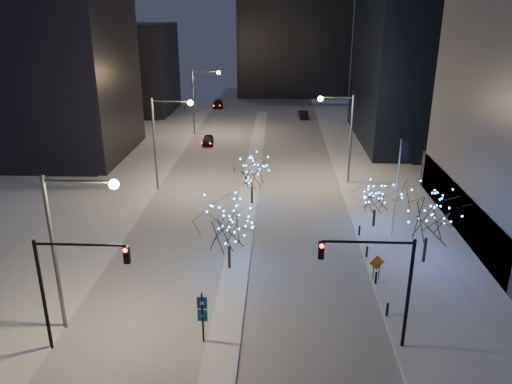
# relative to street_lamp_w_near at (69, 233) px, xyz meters

# --- Properties ---
(ground) EXTENTS (160.00, 160.00, 0.00)m
(ground) POSITION_rel_street_lamp_w_near_xyz_m (8.94, -2.00, -6.50)
(ground) COLOR white
(ground) RESTS_ON ground
(road) EXTENTS (20.00, 130.00, 0.02)m
(road) POSITION_rel_street_lamp_w_near_xyz_m (8.94, 33.00, -6.49)
(road) COLOR #A3A9B2
(road) RESTS_ON ground
(median) EXTENTS (2.00, 80.00, 0.15)m
(median) POSITION_rel_street_lamp_w_near_xyz_m (8.94, 28.00, -6.42)
(median) COLOR white
(median) RESTS_ON ground
(east_sidewalk) EXTENTS (10.00, 90.00, 0.15)m
(east_sidewalk) POSITION_rel_street_lamp_w_near_xyz_m (23.94, 18.00, -6.42)
(east_sidewalk) COLOR white
(east_sidewalk) RESTS_ON ground
(west_sidewalk) EXTENTS (8.00, 90.00, 0.15)m
(west_sidewalk) POSITION_rel_street_lamp_w_near_xyz_m (-5.06, 18.00, -6.42)
(west_sidewalk) COLOR white
(west_sidewalk) RESTS_ON ground
(filler_west_near) EXTENTS (22.00, 18.00, 24.00)m
(filler_west_near) POSITION_rel_street_lamp_w_near_xyz_m (-19.06, 38.00, 5.50)
(filler_west_near) COLOR black
(filler_west_near) RESTS_ON ground
(filler_west_far) EXTENTS (18.00, 16.00, 16.00)m
(filler_west_far) POSITION_rel_street_lamp_w_near_xyz_m (-17.06, 68.00, 1.50)
(filler_west_far) COLOR black
(filler_west_far) RESTS_ON ground
(street_lamp_w_near) EXTENTS (4.40, 0.56, 10.00)m
(street_lamp_w_near) POSITION_rel_street_lamp_w_near_xyz_m (0.00, 0.00, 0.00)
(street_lamp_w_near) COLOR #595E66
(street_lamp_w_near) RESTS_ON ground
(street_lamp_w_mid) EXTENTS (4.40, 0.56, 10.00)m
(street_lamp_w_mid) POSITION_rel_street_lamp_w_near_xyz_m (0.00, 25.00, 0.00)
(street_lamp_w_mid) COLOR #595E66
(street_lamp_w_mid) RESTS_ON ground
(street_lamp_w_far) EXTENTS (4.40, 0.56, 10.00)m
(street_lamp_w_far) POSITION_rel_street_lamp_w_near_xyz_m (0.00, 50.00, 0.00)
(street_lamp_w_far) COLOR #595E66
(street_lamp_w_far) RESTS_ON ground
(street_lamp_east) EXTENTS (3.90, 0.56, 10.00)m
(street_lamp_east) POSITION_rel_street_lamp_w_near_xyz_m (19.02, 28.00, -0.05)
(street_lamp_east) COLOR #595E66
(street_lamp_east) RESTS_ON ground
(traffic_signal_west) EXTENTS (5.26, 0.43, 7.00)m
(traffic_signal_west) POSITION_rel_street_lamp_w_near_xyz_m (0.50, -2.00, -1.74)
(traffic_signal_west) COLOR black
(traffic_signal_west) RESTS_ON ground
(traffic_signal_east) EXTENTS (5.26, 0.43, 7.00)m
(traffic_signal_east) POSITION_rel_street_lamp_w_near_xyz_m (17.88, -1.00, -1.74)
(traffic_signal_east) COLOR black
(traffic_signal_east) RESTS_ON ground
(flagpoles) EXTENTS (1.35, 2.60, 8.00)m
(flagpoles) POSITION_rel_street_lamp_w_near_xyz_m (22.30, 15.25, -1.70)
(flagpoles) COLOR silver
(flagpoles) RESTS_ON east_sidewalk
(bollards) EXTENTS (0.16, 12.16, 0.90)m
(bollards) POSITION_rel_street_lamp_w_near_xyz_m (19.14, 8.00, -5.90)
(bollards) COLOR black
(bollards) RESTS_ON east_sidewalk
(car_near) EXTENTS (1.89, 4.07, 1.35)m
(car_near) POSITION_rel_street_lamp_w_near_xyz_m (1.82, 44.26, -5.82)
(car_near) COLOR black
(car_near) RESTS_ON ground
(car_mid) EXTENTS (1.87, 4.43, 1.42)m
(car_mid) POSITION_rel_street_lamp_w_near_xyz_m (16.33, 63.18, -5.79)
(car_mid) COLOR black
(car_mid) RESTS_ON ground
(car_far) EXTENTS (2.45, 4.94, 1.38)m
(car_far) POSITION_rel_street_lamp_w_near_xyz_m (-0.06, 72.75, -5.81)
(car_far) COLOR black
(car_far) RESTS_ON ground
(holiday_tree_median_near) EXTENTS (5.87, 5.87, 5.49)m
(holiday_tree_median_near) POSITION_rel_street_lamp_w_near_xyz_m (8.44, 7.78, -2.88)
(holiday_tree_median_near) COLOR black
(holiday_tree_median_near) RESTS_ON median
(holiday_tree_median_far) EXTENTS (4.24, 4.24, 4.95)m
(holiday_tree_median_far) POSITION_rel_street_lamp_w_near_xyz_m (9.44, 21.14, -3.13)
(holiday_tree_median_far) COLOR black
(holiday_tree_median_far) RESTS_ON median
(holiday_tree_plaza_near) EXTENTS (5.53, 5.53, 6.09)m
(holiday_tree_plaza_near) POSITION_rel_street_lamp_w_near_xyz_m (23.44, 9.46, -2.50)
(holiday_tree_plaza_near) COLOR black
(holiday_tree_plaza_near) RESTS_ON east_sidewalk
(holiday_tree_plaza_far) EXTENTS (4.51, 4.51, 4.48)m
(holiday_tree_plaza_far) POSITION_rel_street_lamp_w_near_xyz_m (20.71, 16.05, -3.47)
(holiday_tree_plaza_far) COLOR black
(holiday_tree_plaza_far) RESTS_ON east_sidewalk
(wayfinding_sign) EXTENTS (0.59, 0.11, 3.33)m
(wayfinding_sign) POSITION_rel_street_lamp_w_near_xyz_m (7.73, -1.00, -4.46)
(wayfinding_sign) COLOR black
(wayfinding_sign) RESTS_ON ground
(construction_sign) EXTENTS (1.15, 0.33, 1.93)m
(construction_sign) POSITION_rel_street_lamp_w_near_xyz_m (19.24, 6.59, -5.19)
(construction_sign) COLOR black
(construction_sign) RESTS_ON east_sidewalk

